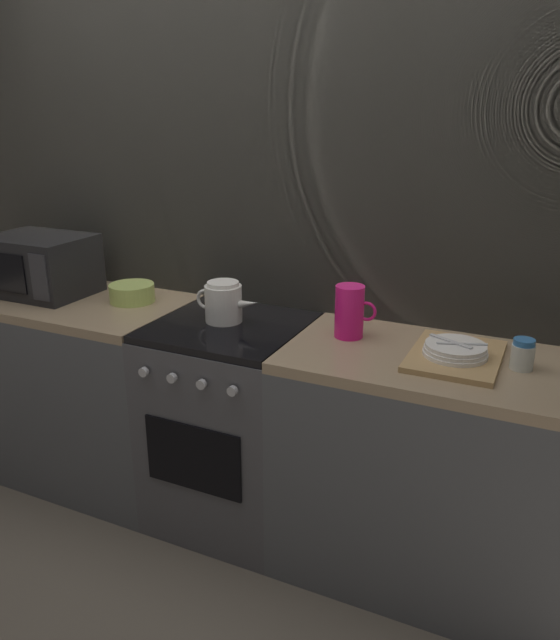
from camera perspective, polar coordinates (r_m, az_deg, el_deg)
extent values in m
plane|color=#6B6054|center=(2.92, -4.24, -17.25)|extent=(8.00, 8.00, 0.00)
cube|color=#B2AD9E|center=(2.69, -1.46, 7.80)|extent=(3.60, 0.05, 2.40)
cube|color=silver|center=(2.67, -1.68, 7.71)|extent=(3.58, 0.01, 2.39)
cube|color=#515459|center=(3.18, -18.80, -6.00)|extent=(1.20, 0.60, 0.86)
cube|color=#9E8466|center=(3.03, -19.70, 1.74)|extent=(1.20, 0.60, 0.04)
cube|color=#4C4C51|center=(2.68, -4.47, -9.75)|extent=(0.60, 0.60, 0.87)
cube|color=black|center=(2.50, -4.73, -0.68)|extent=(0.59, 0.59, 0.03)
cube|color=black|center=(2.45, -8.06, -12.51)|extent=(0.42, 0.01, 0.28)
cylinder|color=#B7B7BC|center=(2.39, -12.48, -4.71)|extent=(0.04, 0.02, 0.04)
cylinder|color=#B7B7BC|center=(2.32, -9.95, -5.30)|extent=(0.04, 0.02, 0.04)
cylinder|color=#B7B7BC|center=(2.25, -7.27, -5.91)|extent=(0.04, 0.02, 0.04)
cylinder|color=#B7B7BC|center=(2.19, -4.42, -6.55)|extent=(0.04, 0.02, 0.04)
cube|color=#515459|center=(2.43, 14.97, -13.95)|extent=(1.20, 0.60, 0.86)
cube|color=#9E8466|center=(2.22, 15.96, -4.14)|extent=(1.20, 0.60, 0.04)
cube|color=black|center=(3.07, -21.23, 4.78)|extent=(0.46, 0.34, 0.27)
cube|color=black|center=(3.00, -24.32, 4.05)|extent=(0.28, 0.01, 0.17)
cube|color=#333338|center=(2.83, -21.36, 3.65)|extent=(0.09, 0.01, 0.21)
cylinder|color=white|center=(2.50, -5.24, 1.52)|extent=(0.15, 0.15, 0.15)
cylinder|color=white|center=(2.48, -5.30, 3.35)|extent=(0.13, 0.13, 0.02)
cone|color=white|center=(2.44, -3.02, 1.53)|extent=(0.10, 0.04, 0.05)
torus|color=white|center=(2.54, -6.90, 1.92)|extent=(0.08, 0.01, 0.08)
cylinder|color=#B7D166|center=(2.83, -13.51, 2.46)|extent=(0.20, 0.20, 0.08)
cylinder|color=#E5197A|center=(2.33, 6.43, 0.79)|extent=(0.11, 0.11, 0.20)
torus|color=#E5197A|center=(2.31, 8.01, 0.80)|extent=(0.08, 0.01, 0.08)
cube|color=tan|center=(2.23, 15.90, -3.22)|extent=(0.30, 0.40, 0.02)
cylinder|color=white|center=(2.20, 15.85, -3.00)|extent=(0.22, 0.22, 0.01)
cylinder|color=white|center=(2.20, 15.88, -2.66)|extent=(0.21, 0.21, 0.01)
cylinder|color=white|center=(2.19, 15.92, -2.32)|extent=(0.21, 0.21, 0.01)
cylinder|color=silver|center=(2.18, 16.46, -2.13)|extent=(0.16, 0.07, 0.01)
cube|color=silver|center=(2.20, 15.48, -1.89)|extent=(0.16, 0.09, 0.00)
cylinder|color=silver|center=(2.20, 21.47, -3.19)|extent=(0.08, 0.08, 0.08)
cylinder|color=#2D6BAD|center=(2.18, 21.64, -1.91)|extent=(0.07, 0.07, 0.02)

